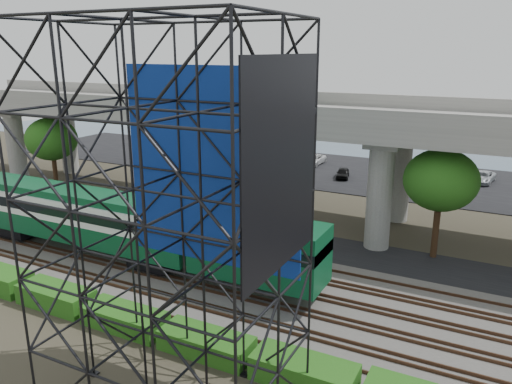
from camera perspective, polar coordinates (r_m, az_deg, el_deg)
The scene contains 13 objects.
ground at distance 31.33m, azimuth -10.83°, elevation -10.86°, with size 140.00×140.00×0.00m, color #474233.
ballast_bed at distance 32.71m, azimuth -8.68°, elevation -9.35°, with size 90.00×12.00×0.20m, color slate.
service_road at distance 39.36m, azimuth -1.49°, elevation -4.79°, with size 90.00×5.00×0.08m, color black.
parking_lot at distance 60.17m, azimuth 9.23°, elevation 2.37°, with size 90.00×18.00×0.08m, color black.
harbor_water at distance 81.00m, azimuth 14.09°, elevation 5.57°, with size 140.00×40.00×0.03m, color #3F5367.
rail_tracks at distance 32.64m, azimuth -8.70°, elevation -9.07°, with size 90.00×9.52×0.16m.
commuter_train at distance 35.52m, azimuth -17.19°, elevation -3.00°, with size 29.30×3.06×4.30m.
overpass at distance 42.20m, azimuth 1.77°, elevation 8.10°, with size 80.00×12.00×12.40m.
scaffold_tower at distance 18.65m, azimuth -9.99°, elevation -4.76°, with size 9.36×6.36×15.00m.
hedge_strip at distance 27.62m, azimuth -14.76°, elevation -13.72°, with size 34.60×1.80×1.20m.
trees at distance 44.83m, azimuth -3.35°, elevation 5.13°, with size 40.94×16.94×7.69m.
suv at distance 43.21m, azimuth -8.48°, elevation -2.09°, with size 2.12×4.59×1.27m, color black.
parked_cars at distance 59.65m, azimuth 9.63°, elevation 2.87°, with size 36.98×9.45×1.28m.
Camera 1 is at (17.59, -21.82, 14.01)m, focal length 35.00 mm.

